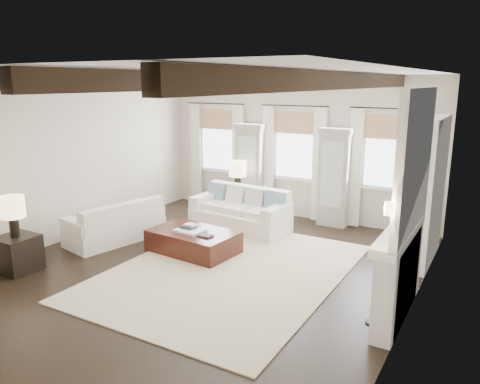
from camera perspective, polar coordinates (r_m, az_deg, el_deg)
The scene contains 16 objects.
ground at distance 7.93m, azimuth -4.49°, elevation -9.48°, with size 7.50×7.50×0.00m, color black.
room_shell at distance 7.80m, azimuth 3.55°, elevation 4.60°, with size 6.54×7.54×3.22m.
area_rug at distance 7.86m, azimuth -1.42°, elevation -9.60°, with size 3.49×4.66×0.02m, color beige.
sofa_back at distance 9.92m, azimuth 0.17°, elevation -2.55°, with size 2.14×1.10×0.89m.
sofa_left at distance 9.49m, azimuth -14.77°, elevation -3.90°, with size 1.22×2.01×0.80m.
ottoman at distance 8.67m, azimuth -5.70°, elevation -6.02°, with size 1.56×0.98×0.41m, color black.
tray at distance 8.57m, azimuth -6.12°, elevation -4.69°, with size 0.50×0.38×0.04m, color white.
book_lower at distance 8.64m, azimuth -6.33°, elevation -4.26°, with size 0.26×0.20×0.04m, color #262628.
book_upper at distance 8.64m, azimuth -6.04°, elevation -4.01°, with size 0.22×0.17×0.03m, color beige.
book_loose at distance 8.28m, azimuth -4.21°, elevation -5.33°, with size 0.24×0.18×0.03m, color #262628.
side_table_front at distance 8.61m, azimuth -25.49°, elevation -6.79°, with size 0.60×0.60×0.60m, color black.
lamp_front at distance 8.40m, azimuth -26.00°, elevation -1.91°, with size 0.39×0.39×0.67m.
side_table_back at distance 10.75m, azimuth -0.29°, elevation -1.45°, with size 0.43×0.43×0.65m, color black.
lamp_back at distance 10.58m, azimuth -0.29°, elevation 2.65°, with size 0.39×0.39×0.67m.
candlestick_near at distance 6.40m, azimuth 16.00°, elevation -12.28°, with size 0.18×0.18×0.87m.
candlestick_far at distance 6.82m, azimuth 16.99°, elevation -10.72°, with size 0.18×0.18×0.87m.
Camera 1 is at (4.17, -6.01, 3.07)m, focal length 35.00 mm.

